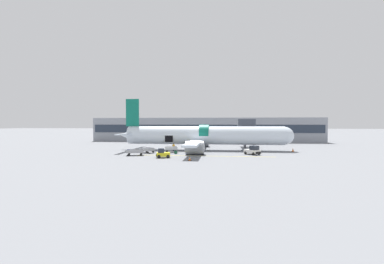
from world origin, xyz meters
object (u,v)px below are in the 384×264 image
object	(u,v)px
baggage_cart_loading	(172,150)
ground_crew_loader_a	(188,148)
baggage_cart_queued	(147,150)
suitcase_on_tarmac_upright	(176,152)
baggage_tug_mid	(163,154)
airplane	(202,136)
baggage_cart_empty	(135,152)
baggage_tug_lead	(253,151)
ground_crew_supervisor	(193,148)
ground_crew_loader_b	(174,147)
ground_crew_driver	(188,148)

from	to	relation	value
baggage_cart_loading	ground_crew_loader_a	size ratio (longest dim) A/B	1.87
baggage_cart_loading	baggage_cart_queued	bearing A→B (deg)	-163.94
baggage_cart_queued	suitcase_on_tarmac_upright	xyz separation A→B (m)	(5.83, -0.93, -0.18)
baggage_tug_mid	baggage_cart_queued	world-z (taller)	baggage_tug_mid
airplane	baggage_cart_empty	distance (m)	15.71
baggage_tug_lead	baggage_cart_loading	distance (m)	15.75
baggage_cart_queued	ground_crew_supervisor	distance (m)	9.20
baggage_tug_mid	baggage_cart_empty	distance (m)	6.20
baggage_cart_loading	baggage_cart_empty	distance (m)	7.86
baggage_cart_empty	ground_crew_loader_b	world-z (taller)	ground_crew_loader_b
baggage_cart_loading	ground_crew_supervisor	size ratio (longest dim) A/B	2.19
baggage_cart_empty	ground_crew_loader_a	world-z (taller)	ground_crew_loader_a
ground_crew_supervisor	suitcase_on_tarmac_upright	size ratio (longest dim) A/B	2.13
baggage_cart_queued	suitcase_on_tarmac_upright	world-z (taller)	baggage_cart_queued
ground_crew_supervisor	ground_crew_loader_b	bearing A→B (deg)	167.33
baggage_cart_empty	ground_crew_supervisor	bearing A→B (deg)	34.80
airplane	baggage_cart_empty	xyz separation A→B (m)	(-11.36, -10.55, -2.57)
ground_crew_loader_a	suitcase_on_tarmac_upright	distance (m)	3.51
airplane	baggage_cart_queued	size ratio (longest dim) A/B	11.16
baggage_tug_lead	ground_crew_loader_a	bearing A→B (deg)	169.69
ground_crew_loader_a	baggage_tug_mid	bearing A→B (deg)	-110.89
ground_crew_loader_b	suitcase_on_tarmac_upright	bearing A→B (deg)	-74.40
airplane	baggage_tug_mid	distance (m)	14.45
airplane	ground_crew_supervisor	world-z (taller)	airplane
ground_crew_driver	baggage_cart_queued	bearing A→B (deg)	-178.39
ground_crew_driver	ground_crew_supervisor	xyz separation A→B (m)	(0.81, 2.53, -0.13)
airplane	baggage_tug_lead	size ratio (longest dim) A/B	12.12
ground_crew_loader_b	suitcase_on_tarmac_upright	world-z (taller)	ground_crew_loader_b
baggage_cart_loading	baggage_cart_empty	world-z (taller)	baggage_cart_loading
airplane	suitcase_on_tarmac_upright	bearing A→B (deg)	-121.19
ground_crew_loader_a	suitcase_on_tarmac_upright	bearing A→B (deg)	-125.75
baggage_cart_empty	ground_crew_loader_a	xyz separation A→B (m)	(8.89, 5.93, 0.43)
baggage_tug_lead	ground_crew_loader_b	size ratio (longest dim) A/B	1.87
baggage_tug_lead	baggage_tug_mid	size ratio (longest dim) A/B	1.20
airplane	ground_crew_loader_b	world-z (taller)	airplane
baggage_tug_mid	ground_crew_loader_a	distance (m)	9.04
ground_crew_loader_b	suitcase_on_tarmac_upright	size ratio (longest dim) A/B	2.25
ground_crew_driver	ground_crew_supervisor	size ratio (longest dim) A/B	1.16
baggage_cart_loading	ground_crew_supervisor	xyz separation A→B (m)	(4.10, 1.41, 0.24)
airplane	ground_crew_loader_a	xyz separation A→B (m)	(-2.47, -4.61, -2.14)
ground_crew_supervisor	suitcase_on_tarmac_upright	xyz separation A→B (m)	(-2.94, -3.69, -0.51)
baggage_tug_mid	ground_crew_loader_b	size ratio (longest dim) A/B	1.56
ground_crew_loader_a	ground_crew_loader_b	distance (m)	3.79
baggage_cart_empty	suitcase_on_tarmac_upright	bearing A→B (deg)	24.51
ground_crew_supervisor	baggage_cart_loading	bearing A→B (deg)	-161.03
ground_crew_driver	suitcase_on_tarmac_upright	bearing A→B (deg)	-151.45
baggage_cart_loading	suitcase_on_tarmac_upright	distance (m)	2.57
ground_crew_driver	suitcase_on_tarmac_upright	xyz separation A→B (m)	(-2.13, -1.16, -0.65)
ground_crew_loader_b	baggage_cart_queued	bearing A→B (deg)	-140.78
airplane	baggage_cart_queued	distance (m)	12.47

